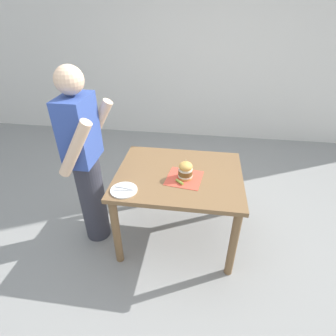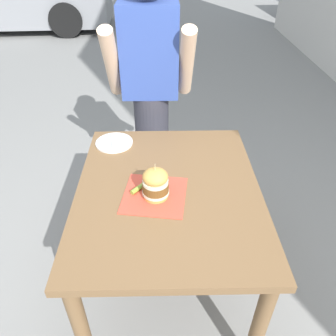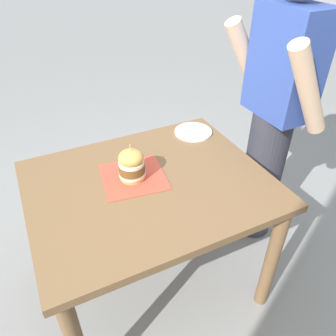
{
  "view_description": "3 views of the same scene",
  "coord_description": "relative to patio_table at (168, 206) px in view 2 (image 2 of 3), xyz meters",
  "views": [
    {
      "loc": [
        -1.95,
        -0.17,
        2.06
      ],
      "look_at": [
        0.0,
        0.1,
        0.81
      ],
      "focal_mm": 28.0,
      "sensor_mm": 36.0,
      "label": 1
    },
    {
      "loc": [
        -0.03,
        -1.24,
        1.81
      ],
      "look_at": [
        0.0,
        0.1,
        0.81
      ],
      "focal_mm": 35.0,
      "sensor_mm": 36.0,
      "label": 2
    },
    {
      "loc": [
        1.13,
        -0.45,
        1.73
      ],
      "look_at": [
        0.0,
        0.1,
        0.81
      ],
      "focal_mm": 35.0,
      "sensor_mm": 36.0,
      "label": 3
    }
  ],
  "objects": [
    {
      "name": "side_plate_with_forks",
      "position": [
        -0.31,
        0.42,
        0.12
      ],
      "size": [
        0.22,
        0.22,
        0.02
      ],
      "color": "white",
      "rests_on": "patio_table"
    },
    {
      "name": "serving_paper",
      "position": [
        -0.07,
        -0.05,
        0.12
      ],
      "size": [
        0.34,
        0.34,
        0.0
      ],
      "primitive_type": "cube",
      "rotation": [
        0.0,
        0.0,
        -0.14
      ],
      "color": "#D64C38",
      "rests_on": "patio_table"
    },
    {
      "name": "sandwich",
      "position": [
        -0.06,
        -0.06,
        0.2
      ],
      "size": [
        0.13,
        0.13,
        0.19
      ],
      "color": "gold",
      "rests_on": "serving_paper"
    },
    {
      "name": "ground_plane",
      "position": [
        0.0,
        0.0,
        -0.65
      ],
      "size": [
        80.0,
        80.0,
        0.0
      ],
      "primitive_type": "plane",
      "color": "gray"
    },
    {
      "name": "patio_table",
      "position": [
        0.0,
        0.0,
        0.0
      ],
      "size": [
        0.91,
        1.12,
        0.76
      ],
      "color": "brown",
      "rests_on": "ground"
    },
    {
      "name": "pickle_spear",
      "position": [
        -0.15,
        -0.02,
        0.13
      ],
      "size": [
        0.07,
        0.08,
        0.02
      ],
      "primitive_type": "cylinder",
      "rotation": [
        0.0,
        1.57,
        0.84
      ],
      "color": "#8EA83D",
      "rests_on": "serving_paper"
    },
    {
      "name": "diner_across_table",
      "position": [
        -0.1,
        0.81,
        0.24
      ],
      "size": [
        0.55,
        0.35,
        1.69
      ],
      "color": "#33333D",
      "rests_on": "ground"
    }
  ]
}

